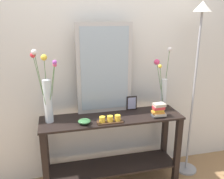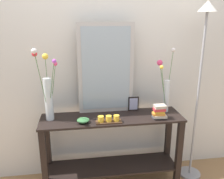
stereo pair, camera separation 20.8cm
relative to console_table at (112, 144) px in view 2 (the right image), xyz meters
name	(u,v)px [view 2 (the right image)]	position (x,y,z in m)	size (l,w,h in m)	color
wall_back	(108,54)	(0.00, 0.31, 0.88)	(6.40, 0.08, 2.70)	silver
console_table	(112,144)	(0.00, 0.00, 0.00)	(1.41, 0.38, 0.77)	black
mirror_leaning	(106,69)	(-0.04, 0.16, 0.75)	(0.56, 0.03, 0.91)	#B7B2AD
tall_vase_left	(48,92)	(-0.61, 0.03, 0.58)	(0.23, 0.20, 0.70)	silver
vase_right	(166,88)	(0.57, 0.08, 0.55)	(0.21, 0.20, 0.66)	silver
candle_tray	(109,120)	(-0.05, -0.12, 0.33)	(0.24, 0.09, 0.07)	#472D1C
picture_frame_small	(133,104)	(0.25, 0.14, 0.37)	(0.11, 0.01, 0.15)	black
decorative_bowl	(83,120)	(-0.29, -0.09, 0.32)	(0.12, 0.12, 0.05)	#38703D
book_stack	(159,112)	(0.45, -0.10, 0.37)	(0.14, 0.10, 0.14)	#424247
floor_lamp	(201,66)	(0.90, 0.02, 0.79)	(0.24, 0.24, 1.87)	#9E9EA3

